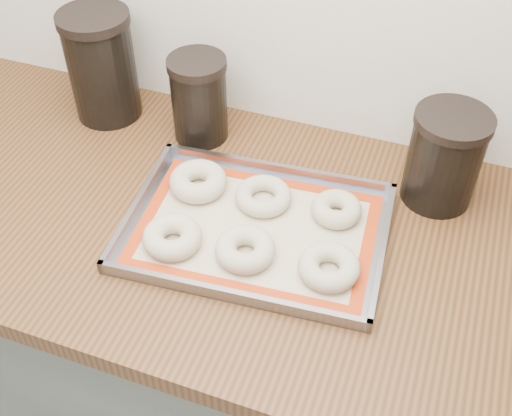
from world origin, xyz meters
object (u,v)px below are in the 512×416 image
at_px(canister_left, 102,66).
at_px(baking_tray, 256,229).
at_px(bagel_front_mid, 245,249).
at_px(bagel_back_right, 336,209).
at_px(bagel_front_left, 172,237).
at_px(canister_right, 445,158).
at_px(bagel_back_mid, 263,196).
at_px(canister_mid, 199,99).
at_px(bagel_back_left, 198,181).
at_px(bagel_front_right, 329,267).

bearing_deg(canister_left, baking_tray, -28.68).
bearing_deg(bagel_front_mid, bagel_back_right, 50.74).
relative_size(bagel_front_mid, bagel_back_right, 1.13).
height_order(bagel_front_left, bagel_front_mid, same).
relative_size(bagel_back_right, canister_right, 0.49).
bearing_deg(bagel_back_mid, bagel_front_mid, -83.53).
bearing_deg(canister_mid, bagel_back_mid, -38.74).
height_order(bagel_back_left, bagel_back_right, bagel_back_left).
bearing_deg(bagel_back_mid, canister_mid, 141.26).
distance_m(bagel_back_mid, canister_right, 0.34).
bearing_deg(bagel_front_right, bagel_front_mid, -175.58).
bearing_deg(canister_right, baking_tray, -144.47).
distance_m(bagel_back_left, canister_mid, 0.19).
bearing_deg(bagel_front_left, canister_mid, 104.41).
distance_m(baking_tray, bagel_back_left, 0.16).
height_order(bagel_front_left, bagel_back_right, bagel_front_left).
bearing_deg(canister_left, bagel_back_left, -30.49).
bearing_deg(bagel_back_mid, bagel_front_right, -38.18).
xyz_separation_m(bagel_back_left, canister_left, (-0.29, 0.17, 0.09)).
relative_size(baking_tray, bagel_front_mid, 4.66).
xyz_separation_m(bagel_front_mid, bagel_back_right, (0.12, 0.15, -0.00)).
bearing_deg(canister_mid, bagel_front_right, -38.49).
bearing_deg(bagel_front_left, bagel_front_mid, 7.62).
height_order(bagel_back_left, bagel_back_mid, bagel_back_left).
height_order(bagel_front_left, bagel_back_left, bagel_back_left).
relative_size(bagel_front_right, canister_right, 0.56).
height_order(bagel_front_mid, bagel_front_right, bagel_front_mid).
relative_size(bagel_back_left, canister_mid, 0.61).
xyz_separation_m(bagel_back_mid, canister_right, (0.30, 0.13, 0.07)).
height_order(bagel_front_mid, canister_left, canister_left).
bearing_deg(canister_right, bagel_front_mid, -136.36).
relative_size(baking_tray, bagel_front_left, 4.66).
relative_size(bagel_back_mid, canister_right, 0.56).
bearing_deg(baking_tray, bagel_front_mid, -86.52).
relative_size(bagel_back_left, canister_right, 0.59).
relative_size(bagel_front_left, bagel_front_right, 1.00).
bearing_deg(baking_tray, bagel_back_left, 155.18).
bearing_deg(canister_mid, canister_left, 178.47).
xyz_separation_m(canister_left, canister_right, (0.71, -0.03, -0.02)).
distance_m(baking_tray, bagel_front_right, 0.16).
height_order(baking_tray, bagel_front_right, bagel_front_right).
height_order(bagel_front_mid, canister_mid, canister_mid).
bearing_deg(bagel_back_mid, bagel_back_left, -176.72).
height_order(bagel_back_right, canister_mid, canister_mid).
xyz_separation_m(baking_tray, bagel_front_mid, (0.00, -0.07, 0.02)).
distance_m(baking_tray, bagel_back_mid, 0.07).
height_order(bagel_back_mid, canister_left, canister_left).
xyz_separation_m(bagel_front_right, bagel_back_mid, (-0.16, 0.13, -0.00)).
distance_m(bagel_back_mid, canister_mid, 0.26).
height_order(bagel_back_left, canister_mid, canister_mid).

